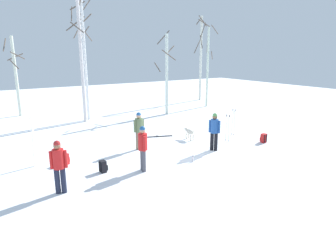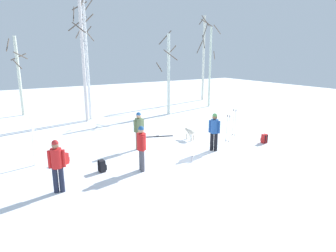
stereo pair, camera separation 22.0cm
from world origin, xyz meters
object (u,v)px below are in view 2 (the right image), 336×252
object	(u,v)px
ski_poles_0	(234,122)
water_bottle_0	(216,143)
person_0	(139,128)
birch_tree_4	(210,65)
birch_tree_2	(87,57)
ski_pair_lying_0	(157,137)
dog	(190,132)
birch_tree_3	(168,73)
birch_tree_1	(83,55)
person_2	(141,145)
person_3	(57,163)
birch_tree_0	(19,75)
ski_pair_planted_0	(34,141)
backpack_2	(264,139)
backpack_1	(65,158)
backpack_0	(102,166)
water_bottle_1	(192,159)
person_1	(214,130)
ski_poles_1	(228,128)
birch_tree_5	(204,57)

from	to	relation	value
ski_poles_0	water_bottle_0	size ratio (longest dim) A/B	6.20
person_0	birch_tree_4	world-z (taller)	birch_tree_4
ski_poles_0	birch_tree_4	bearing A→B (deg)	59.19
person_0	birch_tree_2	xyz separation A→B (m)	(-0.03, 7.24, 3.07)
ski_pair_lying_0	dog	bearing A→B (deg)	-48.24
person_0	birch_tree_3	world-z (taller)	birch_tree_3
ski_pair_lying_0	birch_tree_3	xyz separation A→B (m)	(3.65, 4.77, 2.92)
birch_tree_1	birch_tree_3	size ratio (longest dim) A/B	1.37
person_2	person_3	distance (m)	3.01
ski_pair_lying_0	birch_tree_0	xyz separation A→B (m)	(-5.34, 9.79, 2.82)
dog	birch_tree_3	world-z (taller)	birch_tree_3
water_bottle_0	person_3	bearing A→B (deg)	-171.71
ski_pair_planted_0	backpack_2	bearing A→B (deg)	-15.35
ski_pair_planted_0	birch_tree_3	distance (m)	11.40
backpack_1	birch_tree_0	world-z (taller)	birch_tree_0
birch_tree_0	ski_poles_0	bearing A→B (deg)	-53.06
backpack_0	water_bottle_1	size ratio (longest dim) A/B	1.63
birch_tree_4	person_2	bearing A→B (deg)	-139.36
birch_tree_2	birch_tree_4	size ratio (longest dim) A/B	1.16
person_2	birch_tree_1	world-z (taller)	birch_tree_1
water_bottle_0	birch_tree_2	distance (m)	10.12
ski_pair_lying_0	water_bottle_0	world-z (taller)	water_bottle_0
ski_pair_planted_0	ski_poles_0	bearing A→B (deg)	-6.25
person_1	birch_tree_0	xyz separation A→B (m)	(-6.40, 13.09, 1.85)
ski_poles_1	water_bottle_1	xyz separation A→B (m)	(-3.10, -1.29, -0.60)
ski_pair_planted_0	birch_tree_0	world-z (taller)	birch_tree_0
person_2	birch_tree_5	xyz separation A→B (m)	(12.57, 12.33, 2.98)
backpack_2	birch_tree_0	world-z (taller)	birch_tree_0
backpack_1	birch_tree_2	xyz separation A→B (m)	(3.30, 7.35, 3.84)
person_1	ski_pair_lying_0	world-z (taller)	person_1
person_2	backpack_2	size ratio (longest dim) A/B	3.90
person_1	birch_tree_4	world-z (taller)	birch_tree_4
backpack_0	water_bottle_0	xyz separation A→B (m)	(5.70, 0.21, -0.10)
water_bottle_1	birch_tree_0	distance (m)	14.78
person_0	water_bottle_1	world-z (taller)	person_0
ski_pair_planted_0	birch_tree_3	xyz separation A→B (m)	(9.66, 5.73, 1.97)
person_3	birch_tree_5	bearing A→B (deg)	38.79
ski_poles_0	birch_tree_5	xyz separation A→B (m)	(6.32, 10.68, 3.20)
birch_tree_4	person_1	bearing A→B (deg)	-128.24
ski_poles_1	birch_tree_3	size ratio (longest dim) A/B	0.23
backpack_2	birch_tree_5	bearing A→B (deg)	64.44
person_2	backpack_2	distance (m)	6.70
birch_tree_2	birch_tree_5	distance (m)	11.88
person_3	ski_pair_lying_0	xyz separation A→B (m)	(5.72, 3.85, -0.97)
birch_tree_0	birch_tree_2	distance (m)	5.45
ski_poles_1	birch_tree_5	distance (m)	13.90
backpack_2	birch_tree_1	xyz separation A→B (m)	(-5.97, 9.24, 3.96)
ski_poles_1	birch_tree_1	xyz separation A→B (m)	(-4.52, 8.21, 3.45)
dog	birch_tree_2	bearing A→B (deg)	111.66
ski_poles_0	backpack_2	bearing A→B (deg)	-76.48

